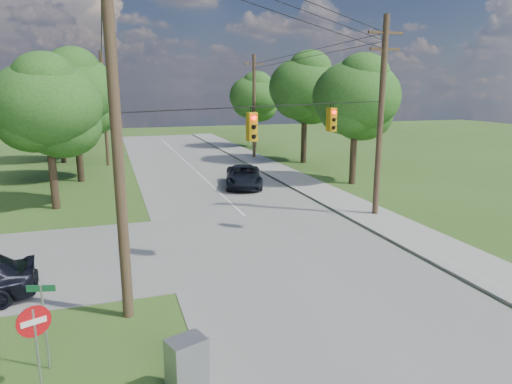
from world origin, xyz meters
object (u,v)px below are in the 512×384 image
object	(u,v)px
pole_north_w	(104,108)
control_cabinet	(187,369)
pole_ne	(381,115)
do_not_enter_sign	(35,331)
pole_north_e	(254,106)
car_main_north	(244,176)
pole_sw	(115,112)

from	to	relation	value
pole_north_w	control_cabinet	xyz separation A→B (m)	(1.50, -34.00, -4.38)
pole_ne	do_not_enter_sign	bearing A→B (deg)	-145.09
pole_north_e	control_cabinet	world-z (taller)	pole_north_e
pole_north_e	car_main_north	distance (m)	14.25
control_cabinet	do_not_enter_sign	bearing A→B (deg)	139.59
pole_sw	car_main_north	bearing A→B (deg)	62.82
pole_sw	pole_ne	bearing A→B (deg)	29.38
pole_sw	pole_north_e	size ratio (longest dim) A/B	1.20
pole_ne	do_not_enter_sign	distance (m)	19.36
pole_north_w	pole_ne	bearing A→B (deg)	-57.71
do_not_enter_sign	car_main_north	bearing A→B (deg)	39.83
pole_north_e	pole_north_w	distance (m)	13.90
pole_ne	pole_north_e	world-z (taller)	pole_ne
control_cabinet	do_not_enter_sign	xyz separation A→B (m)	(-3.16, 1.14, 0.89)
car_main_north	do_not_enter_sign	size ratio (longest dim) A/B	2.39
car_main_north	do_not_enter_sign	bearing A→B (deg)	-103.31
control_cabinet	pole_sw	bearing A→B (deg)	83.41
pole_north_e	pole_ne	bearing A→B (deg)	-90.00
pole_north_e	do_not_enter_sign	size ratio (longest dim) A/B	4.49
pole_sw	car_main_north	xyz separation A→B (m)	(8.69, 16.92, -5.46)
pole_sw	control_cabinet	xyz separation A→B (m)	(1.10, -4.40, -5.48)
pole_north_e	pole_sw	bearing A→B (deg)	-114.52
car_main_north	pole_sw	bearing A→B (deg)	-102.44
pole_ne	pole_north_w	distance (m)	26.03
pole_sw	pole_north_w	xyz separation A→B (m)	(-0.40, 29.60, -1.10)
pole_sw	pole_north_e	world-z (taller)	pole_sw
pole_sw	do_not_enter_sign	size ratio (longest dim) A/B	5.39
pole_north_e	car_main_north	world-z (taller)	pole_north_e
pole_sw	pole_north_w	world-z (taller)	pole_sw
pole_ne	car_main_north	xyz separation A→B (m)	(-4.81, 9.32, -4.70)
pole_north_w	do_not_enter_sign	xyz separation A→B (m)	(-1.66, -32.86, -3.50)
pole_north_w	do_not_enter_sign	distance (m)	33.09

